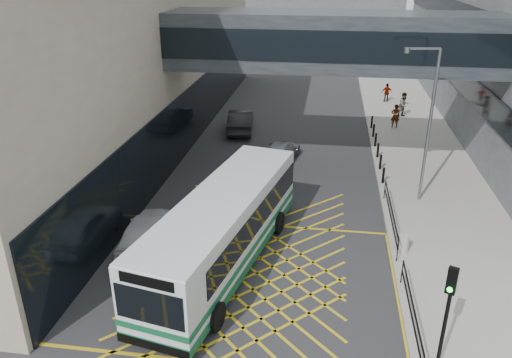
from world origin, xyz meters
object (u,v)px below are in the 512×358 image
at_px(pedestrian_b, 404,105).
at_px(street_lamp, 427,118).
at_px(car_white, 147,230).
at_px(litter_bin, 403,243).
at_px(car_silver, 280,151).
at_px(pedestrian_a, 395,116).
at_px(pedestrian_c, 387,93).
at_px(car_dark, 241,120).
at_px(traffic_light, 448,307).
at_px(bus, 225,227).

bearing_deg(pedestrian_b, street_lamp, -128.27).
height_order(car_white, street_lamp, street_lamp).
relative_size(street_lamp, litter_bin, 9.42).
xyz_separation_m(car_silver, pedestrian_a, (7.70, 7.45, 0.38)).
bearing_deg(car_white, litter_bin, -178.28).
bearing_deg(pedestrian_b, pedestrian_a, -142.09).
bearing_deg(car_silver, pedestrian_c, -107.53).
distance_m(car_dark, car_silver, 6.47).
distance_m(car_silver, pedestrian_c, 16.78).
height_order(car_white, pedestrian_b, pedestrian_b).
distance_m(car_dark, litter_bin, 18.37).
xyz_separation_m(traffic_light, street_lamp, (1.13, 12.23, 1.90)).
bearing_deg(litter_bin, traffic_light, -88.61).
bearing_deg(street_lamp, traffic_light, -103.66).
bearing_deg(pedestrian_c, car_dark, 35.96).
distance_m(car_white, traffic_light, 12.81).
bearing_deg(traffic_light, car_silver, 134.73).
xyz_separation_m(pedestrian_a, pedestrian_c, (0.07, 7.41, -0.08)).
height_order(car_white, traffic_light, traffic_light).
xyz_separation_m(street_lamp, pedestrian_b, (1.12, 15.19, -3.44)).
xyz_separation_m(bus, car_white, (-3.65, 0.88, -0.95)).
bearing_deg(car_dark, car_white, 78.51).
bearing_deg(pedestrian_c, litter_bin, 82.55).
bearing_deg(bus, pedestrian_a, 76.94).
distance_m(litter_bin, pedestrian_c, 25.04).
xyz_separation_m(car_dark, pedestrian_a, (11.19, 2.00, 0.23)).
bearing_deg(pedestrian_b, traffic_light, -128.75).
bearing_deg(pedestrian_c, bus, 67.74).
distance_m(bus, traffic_light, 9.15).
height_order(traffic_light, street_lamp, street_lamp).
height_order(car_silver, pedestrian_b, pedestrian_b).
xyz_separation_m(street_lamp, pedestrian_a, (0.17, 12.25, -3.53)).
distance_m(car_silver, traffic_light, 18.30).
height_order(bus, street_lamp, street_lamp).
bearing_deg(street_lamp, pedestrian_b, 77.40).
height_order(pedestrian_a, pedestrian_c, pedestrian_a).
height_order(car_dark, car_silver, car_dark).
distance_m(street_lamp, pedestrian_b, 15.61).
relative_size(car_silver, litter_bin, 5.10).
xyz_separation_m(car_white, street_lamp, (12.26, 6.16, 3.80)).
xyz_separation_m(car_dark, street_lamp, (11.02, -10.25, 3.76)).
distance_m(car_white, pedestrian_a, 22.21).
xyz_separation_m(car_silver, pedestrian_c, (7.77, 14.86, 0.31)).
bearing_deg(litter_bin, street_lamp, 76.30).
bearing_deg(car_white, bus, 163.92).
height_order(pedestrian_a, pedestrian_b, pedestrian_b).
xyz_separation_m(bus, traffic_light, (7.47, -5.19, 0.95)).
height_order(bus, pedestrian_b, bus).
relative_size(car_dark, car_silver, 1.22).
bearing_deg(litter_bin, pedestrian_c, 86.49).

